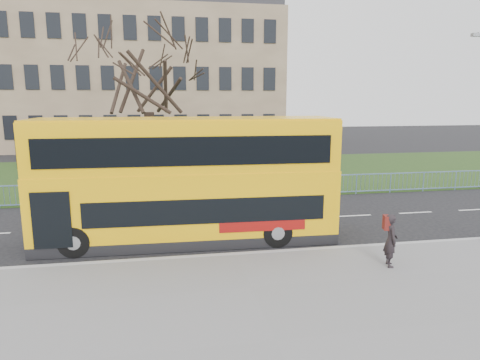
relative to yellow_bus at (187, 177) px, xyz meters
name	(u,v)px	position (x,y,z in m)	size (l,w,h in m)	color
ground	(229,242)	(1.43, -0.39, -2.36)	(120.00, 120.00, 0.00)	black
pavement	(276,343)	(1.43, -7.14, -2.30)	(80.00, 10.50, 0.12)	slate
kerb	(236,255)	(1.43, -1.94, -2.29)	(80.00, 0.20, 0.14)	#9A9A9C
grass_verge	(198,174)	(1.43, 13.91, -2.32)	(80.00, 15.40, 0.08)	#203915
guard_railing	(210,189)	(1.43, 6.21, -1.81)	(40.00, 0.12, 1.10)	#6888B9
bare_tree	(148,97)	(-1.57, 9.61, 2.83)	(7.15, 7.15, 10.22)	black
civic_building	(137,81)	(-3.57, 34.61, 4.64)	(30.00, 15.00, 14.00)	#79644C
yellow_bus	(187,177)	(0.00, 0.00, 0.00)	(10.57, 2.80, 4.40)	#FFB90A
pedestrian	(391,240)	(5.87, -3.76, -1.43)	(0.59, 0.39, 1.62)	black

